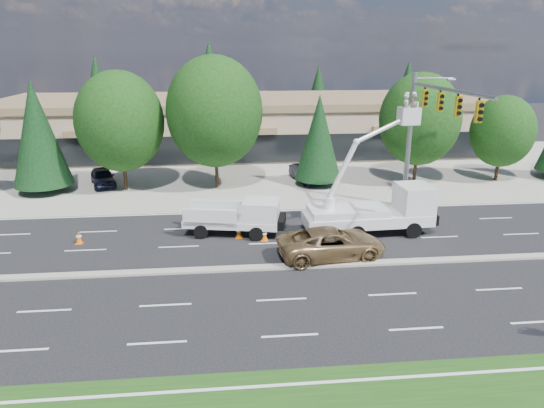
{
  "coord_description": "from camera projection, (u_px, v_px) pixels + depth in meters",
  "views": [
    {
      "loc": [
        -2.22,
        -21.93,
        10.51
      ],
      "look_at": [
        0.18,
        2.99,
        2.4
      ],
      "focal_mm": 32.0,
      "sensor_mm": 36.0,
      "label": 1
    }
  ],
  "objects": [
    {
      "name": "traffic_cone_c",
      "position": [
        264.0,
        235.0,
        27.57
      ],
      "size": [
        0.4,
        0.4,
        0.7
      ],
      "color": "orange",
      "rests_on": "ground"
    },
    {
      "name": "ground",
      "position": [
        274.0,
        268.0,
        24.21
      ],
      "size": [
        140.0,
        140.0,
        0.0
      ],
      "primitive_type": "plane",
      "color": "black",
      "rests_on": "ground"
    },
    {
      "name": "parked_car_west",
      "position": [
        103.0,
        177.0,
        38.45
      ],
      "size": [
        2.92,
        4.47,
        1.42
      ],
      "primitive_type": "imported",
      "rotation": [
        0.0,
        0.0,
        0.33
      ],
      "color": "black",
      "rests_on": "ground"
    },
    {
      "name": "tree_back_d",
      "position": [
        407.0,
        92.0,
        64.5
      ],
      "size": [
        4.55,
        4.55,
        8.96
      ],
      "color": "#332114",
      "rests_on": "ground"
    },
    {
      "name": "tree_front_e",
      "position": [
        319.0,
        137.0,
        37.68
      ],
      "size": [
        3.63,
        3.63,
        7.16
      ],
      "color": "#332114",
      "rests_on": "ground"
    },
    {
      "name": "strip_mall",
      "position": [
        246.0,
        123.0,
        51.72
      ],
      "size": [
        50.4,
        15.4,
        5.5
      ],
      "color": "tan",
      "rests_on": "ground"
    },
    {
      "name": "traffic_cone_a",
      "position": [
        79.0,
        238.0,
        27.16
      ],
      "size": [
        0.4,
        0.4,
        0.7
      ],
      "color": "orange",
      "rests_on": "ground"
    },
    {
      "name": "tree_back_b",
      "position": [
        210.0,
        84.0,
        61.74
      ],
      "size": [
        5.76,
        5.76,
        11.36
      ],
      "color": "#332114",
      "rests_on": "ground"
    },
    {
      "name": "tree_front_c",
      "position": [
        120.0,
        122.0,
        35.87
      ],
      "size": [
        6.5,
        6.5,
        9.02
      ],
      "color": "#332114",
      "rests_on": "ground"
    },
    {
      "name": "tree_front_b",
      "position": [
        37.0,
        133.0,
        35.57
      ],
      "size": [
        4.25,
        4.25,
        8.39
      ],
      "color": "#332114",
      "rests_on": "ground"
    },
    {
      "name": "tree_front_d",
      "position": [
        215.0,
        112.0,
        36.32
      ],
      "size": [
        7.26,
        7.26,
        10.07
      ],
      "color": "#332114",
      "rests_on": "ground"
    },
    {
      "name": "minivan",
      "position": [
        332.0,
        243.0,
        25.25
      ],
      "size": [
        5.9,
        3.24,
        1.56
      ],
      "primitive_type": "imported",
      "rotation": [
        0.0,
        0.0,
        1.69
      ],
      "color": "olive",
      "rests_on": "ground"
    },
    {
      "name": "signal_mast",
      "position": [
        424.0,
        123.0,
        29.92
      ],
      "size": [
        2.76,
        10.16,
        9.0
      ],
      "color": "gray",
      "rests_on": "ground"
    },
    {
      "name": "traffic_cone_b",
      "position": [
        239.0,
        232.0,
        28.0
      ],
      "size": [
        0.4,
        0.4,
        0.7
      ],
      "color": "orange",
      "rests_on": "ground"
    },
    {
      "name": "bucket_truck",
      "position": [
        379.0,
        205.0,
        28.28
      ],
      "size": [
        7.59,
        2.74,
        8.18
      ],
      "rotation": [
        0.0,
        0.0,
        0.05
      ],
      "color": "white",
      "rests_on": "ground"
    },
    {
      "name": "tree_back_a",
      "position": [
        98.0,
        92.0,
        60.74
      ],
      "size": [
        4.9,
        4.9,
        9.66
      ],
      "color": "#332114",
      "rests_on": "ground"
    },
    {
      "name": "tree_front_f",
      "position": [
        420.0,
        119.0,
        38.01
      ],
      "size": [
        6.31,
        6.31,
        8.76
      ],
      "color": "#332114",
      "rests_on": "ground"
    },
    {
      "name": "utility_pickup",
      "position": [
        239.0,
        220.0,
        28.41
      ],
      "size": [
        5.8,
        3.07,
        2.11
      ],
      "rotation": [
        0.0,
        0.0,
        -0.2
      ],
      "color": "white",
      "rests_on": "ground"
    },
    {
      "name": "parked_car_east",
      "position": [
        307.0,
        173.0,
        39.53
      ],
      "size": [
        2.52,
        4.52,
        1.41
      ],
      "primitive_type": "imported",
      "rotation": [
        0.0,
        0.0,
        0.25
      ],
      "color": "black",
      "rests_on": "ground"
    },
    {
      "name": "tree_back_c",
      "position": [
        318.0,
        95.0,
        63.5
      ],
      "size": [
        4.27,
        4.27,
        8.42
      ],
      "color": "#332114",
      "rests_on": "ground"
    },
    {
      "name": "road_median",
      "position": [
        274.0,
        267.0,
        24.19
      ],
      "size": [
        120.0,
        0.55,
        0.12
      ],
      "primitive_type": "cube",
      "color": "gray",
      "rests_on": "ground"
    },
    {
      "name": "concrete_apron",
      "position": [
        252.0,
        171.0,
        43.14
      ],
      "size": [
        140.0,
        22.0,
        0.01
      ],
      "primitive_type": "cube",
      "color": "gray",
      "rests_on": "ground"
    },
    {
      "name": "tree_front_g",
      "position": [
        502.0,
        131.0,
        38.98
      ],
      "size": [
        5.02,
        5.02,
        6.96
      ],
      "color": "#332114",
      "rests_on": "ground"
    }
  ]
}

